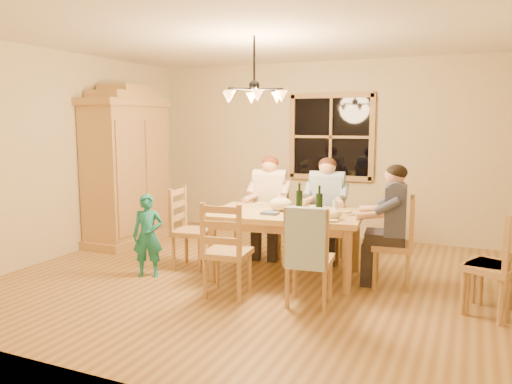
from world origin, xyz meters
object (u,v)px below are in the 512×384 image
at_px(wine_bottle_b, 319,200).
at_px(child, 148,235).
at_px(chandelier, 254,94).
at_px(chair_near_right, 309,274).
at_px(chair_end_left, 193,244).
at_px(wine_bottle_a, 299,198).
at_px(chair_end_right, 392,259).
at_px(chair_spare_back, 491,284).
at_px(adult_woman, 270,194).
at_px(chair_far_right, 326,238).
at_px(dining_table, 287,221).
at_px(chair_near_left, 228,267).
at_px(chair_spare_front, 491,281).
at_px(armoire, 127,171).
at_px(chair_far_left, 270,234).
at_px(adult_slate_man, 394,210).
at_px(adult_plaid_man, 327,196).

height_order(wine_bottle_b, child, wine_bottle_b).
height_order(chandelier, chair_near_right, chandelier).
relative_size(chair_end_left, wine_bottle_a, 3.00).
bearing_deg(chair_near_right, wine_bottle_a, 108.93).
distance_m(chair_end_right, chair_spare_back, 1.08).
bearing_deg(chair_end_left, chandelier, 79.16).
height_order(chandelier, chair_end_right, chandelier).
bearing_deg(wine_bottle_a, adult_woman, 133.06).
height_order(chair_far_right, wine_bottle_b, wine_bottle_b).
distance_m(chair_near_right, adult_woman, 1.89).
distance_m(dining_table, chair_near_left, 0.97).
height_order(wine_bottle_b, chair_spare_front, wine_bottle_b).
relative_size(armoire, chair_near_left, 2.32).
xyz_separation_m(chair_near_left, child, (-1.14, 0.22, 0.18)).
relative_size(chair_far_right, chair_end_left, 1.00).
bearing_deg(chair_far_left, adult_slate_man, 153.43).
bearing_deg(chair_near_left, chair_end_right, 26.57).
distance_m(chair_near_right, chair_end_right, 1.10).
distance_m(dining_table, chair_far_right, 0.94).
bearing_deg(adult_plaid_man, chair_end_right, 136.64).
bearing_deg(armoire, wine_bottle_b, -12.14).
bearing_deg(armoire, adult_woman, 2.62).
bearing_deg(chair_end_right, chair_spare_back, -123.20).
height_order(chair_far_right, adult_plaid_man, adult_plaid_man).
xyz_separation_m(chair_far_right, chair_near_right, (0.28, -1.58, 0.00)).
xyz_separation_m(chair_far_left, chair_end_right, (1.68, -0.61, 0.00)).
height_order(child, chair_spare_back, chair_spare_back).
xyz_separation_m(dining_table, chair_near_right, (0.51, -0.75, -0.35)).
height_order(chandelier, dining_table, chandelier).
height_order(chair_near_right, adult_slate_man, adult_slate_man).
height_order(chair_far_right, chair_spare_front, same).
bearing_deg(wine_bottle_b, chair_end_right, 11.97).
xyz_separation_m(chair_near_right, adult_woman, (-1.03, 1.49, 0.54)).
bearing_deg(adult_plaid_man, wine_bottle_b, 93.58).
height_order(chandelier, adult_woman, chandelier).
xyz_separation_m(armoire, adult_plaid_man, (2.97, 0.19, -0.22)).
bearing_deg(chair_end_left, chair_far_left, 136.74).
distance_m(chair_far_right, wine_bottle_a, 1.00).
distance_m(armoire, chair_far_right, 3.07).
height_order(chair_near_right, chair_end_left, same).
bearing_deg(chair_far_right, chair_near_left, 64.80).
height_order(adult_plaid_man, adult_slate_man, same).
distance_m(chair_near_left, wine_bottle_b, 1.25).
bearing_deg(chair_end_right, armoire, 75.92).
height_order(dining_table, chair_near_left, chair_near_left).
bearing_deg(chair_far_left, child, 48.50).
height_order(dining_table, chair_far_right, chair_far_right).
xyz_separation_m(chair_far_right, wine_bottle_a, (-0.11, -0.78, 0.62)).
height_order(child, chair_spare_front, chair_spare_front).
xyz_separation_m(wine_bottle_b, chair_spare_front, (1.74, -0.24, -0.62)).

